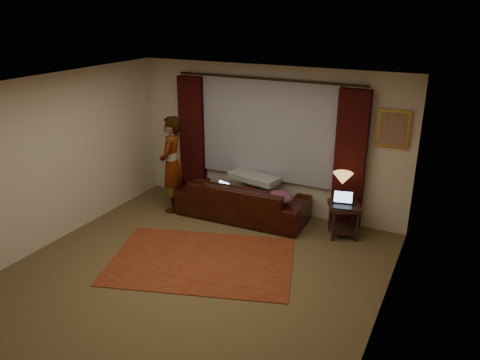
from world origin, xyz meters
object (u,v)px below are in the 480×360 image
at_px(laptop_sofa, 220,188).
at_px(end_table, 343,220).
at_px(person, 172,164).
at_px(sofa, 242,193).
at_px(laptop_table, 343,200).
at_px(tiffany_lamp, 342,188).

bearing_deg(laptop_sofa, end_table, 25.68).
relative_size(end_table, person, 0.32).
distance_m(sofa, laptop_table, 1.79).
bearing_deg(laptop_table, sofa, 166.37).
bearing_deg(sofa, tiffany_lamp, -177.15).
bearing_deg(end_table, person, -173.53).
xyz_separation_m(sofa, laptop_sofa, (-0.33, -0.22, 0.11)).
relative_size(laptop_table, person, 0.20).
relative_size(tiffany_lamp, person, 0.29).
bearing_deg(end_table, tiffany_lamp, 143.30).
distance_m(laptop_table, person, 3.06).
xyz_separation_m(sofa, person, (-1.27, -0.27, 0.41)).
relative_size(sofa, laptop_table, 6.46).
xyz_separation_m(sofa, tiffany_lamp, (1.70, 0.14, 0.35)).
xyz_separation_m(laptop_table, person, (-3.05, -0.23, 0.20)).
bearing_deg(sofa, end_table, -179.24).
relative_size(laptop_sofa, end_table, 0.57).
distance_m(sofa, laptop_sofa, 0.41).
bearing_deg(laptop_table, person, 171.91).
relative_size(tiffany_lamp, laptop_table, 1.42).
distance_m(laptop_sofa, end_table, 2.15).
distance_m(end_table, person, 3.13).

